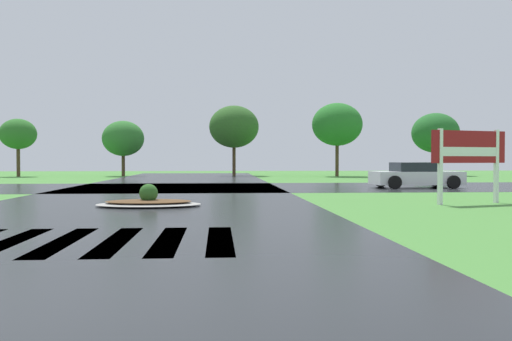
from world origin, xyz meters
name	(u,v)px	position (x,y,z in m)	size (l,w,h in m)	color
asphalt_roadway	(135,212)	(0.00, 10.00, 0.00)	(10.48, 80.00, 0.01)	#232628
asphalt_cross_road	(174,188)	(0.00, 22.49, 0.00)	(90.00, 9.44, 0.01)	#232628
crosswalk_stripes	(90,241)	(0.00, 4.86, 0.00)	(4.95, 3.50, 0.01)	white
estate_billboard	(469,151)	(10.19, 12.02, 1.67)	(2.79, 0.92, 2.38)	white
median_island	(149,202)	(0.13, 11.77, 0.13)	(3.15, 1.87, 0.68)	#9E9B93
car_blue_compact	(416,176)	(11.99, 21.44, 0.60)	(4.36, 2.30, 1.26)	silver
background_treeline	(274,130)	(6.90, 40.62, 3.87)	(38.45, 6.35, 6.04)	#4C3823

